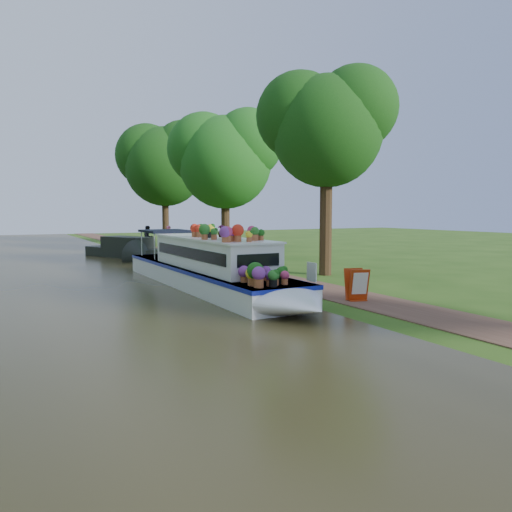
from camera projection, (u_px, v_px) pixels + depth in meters
The scene contains 12 objects.
ground at pixel (288, 291), 17.60m from camera, with size 100.00×100.00×0.00m, color #294C13.
canal_water at pixel (116, 306), 14.77m from camera, with size 10.00×100.00×0.02m, color #2E2914.
towpath at pixel (316, 288), 18.16m from camera, with size 2.20×100.00×0.03m, color #523526.
plant_boat at pixel (212, 266), 17.77m from camera, with size 2.29×13.52×2.30m.
tree_near_overhang at pixel (326, 123), 21.47m from camera, with size 5.52×5.28×8.99m.
tree_near_mid at pixel (224, 155), 32.36m from camera, with size 6.90×6.60×9.40m.
tree_near_far at pixel (164, 160), 41.73m from camera, with size 7.59×7.26×10.30m.
second_boat at pixel (127, 249), 29.92m from camera, with size 3.96×6.96×1.26m.
sandwich_board at pixel (357, 286), 15.57m from camera, with size 0.66×0.65×0.99m.
pedestrian_pink at pixel (169, 238), 34.48m from camera, with size 0.65×0.42×1.77m, color #C75278.
pedestrian_dark at pixel (148, 238), 35.42m from camera, with size 0.85×0.66×1.75m, color black.
verge_plant at pixel (312, 291), 16.20m from camera, with size 0.39×0.34×0.43m, color #2B5D1B.
Camera 1 is at (-9.23, -14.81, 2.82)m, focal length 35.00 mm.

